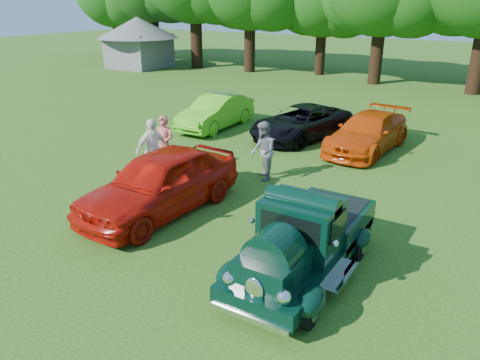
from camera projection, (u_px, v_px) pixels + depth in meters
The scene contains 10 objects.
ground at pixel (224, 250), 10.60m from camera, with size 120.00×120.00×0.00m, color #274C11.
hero_pickup at pixel (304, 241), 9.43m from camera, with size 2.07×4.44×1.74m.
red_convertible at pixel (160, 182), 12.21m from camera, with size 1.96×4.88×1.66m, color #AC1007.
back_car_lime at pixel (216, 112), 20.21m from camera, with size 1.48×4.25×1.40m, color #48B117.
back_car_black at pixel (302, 122), 18.72m from camera, with size 2.17×4.71×1.31m, color black.
back_car_orange at pixel (368, 133), 17.21m from camera, with size 1.90×4.68×1.36m, color #C13B06.
spectator_pink at pixel (164, 144), 15.11m from camera, with size 0.67×0.44×1.83m, color #D2565A.
spectator_grey at pixel (263, 151), 14.38m from camera, with size 0.89×0.70×1.84m, color slate.
spectator_white at pixel (152, 150), 14.33m from camera, with size 1.14×0.47×1.94m, color white.
gazebo at pixel (138, 37), 37.10m from camera, with size 6.40×6.40×3.90m.
Camera 1 is at (5.17, -7.73, 5.35)m, focal length 35.00 mm.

